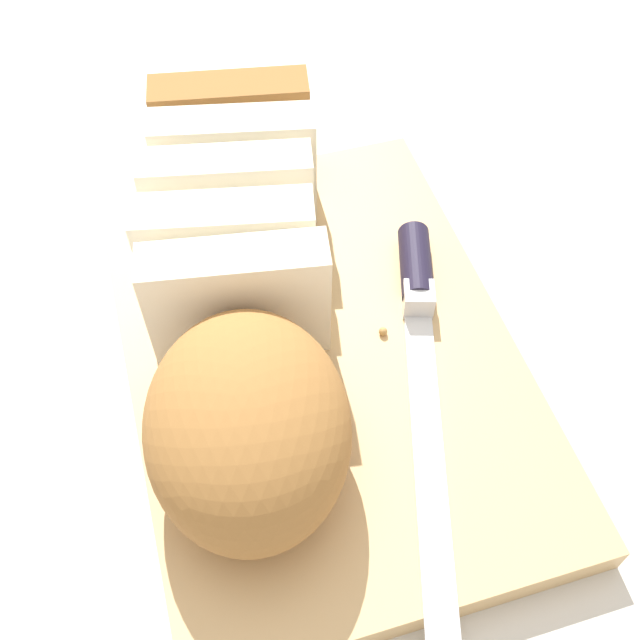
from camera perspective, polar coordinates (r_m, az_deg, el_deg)
name	(u,v)px	position (r m, az deg, el deg)	size (l,w,h in m)	color
ground_plane	(320,366)	(0.53, 0.00, -3.43)	(3.00, 3.00, 0.00)	beige
cutting_board	(320,357)	(0.52, 0.00, -2.74)	(0.37, 0.25, 0.02)	tan
bread_loaf	(240,306)	(0.48, -5.97, 1.04)	(0.35, 0.16, 0.09)	#996633
bread_knife	(419,311)	(0.52, 7.35, 0.68)	(0.28, 0.09, 0.02)	silver
crumb_near_knife	(294,368)	(0.50, -1.97, -3.55)	(0.01, 0.01, 0.01)	tan
crumb_near_loaf	(385,337)	(0.51, 4.85, -1.24)	(0.01, 0.01, 0.01)	tan
crumb_stray_left	(275,306)	(0.53, -3.34, 1.04)	(0.01, 0.01, 0.01)	tan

